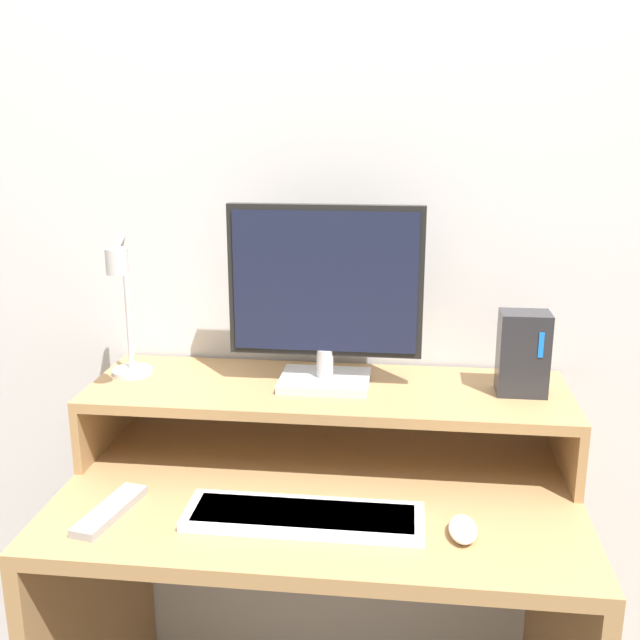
# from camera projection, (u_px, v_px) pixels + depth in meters

# --- Properties ---
(wall_back) EXTENTS (6.00, 0.05, 2.50)m
(wall_back) POSITION_uv_depth(u_px,v_px,m) (337.00, 216.00, 1.70)
(wall_back) COLOR silver
(wall_back) RESTS_ON ground_plane
(desk) EXTENTS (1.03, 0.62, 0.75)m
(desk) POSITION_uv_depth(u_px,v_px,m) (320.00, 587.00, 1.57)
(desk) COLOR #A87F51
(desk) RESTS_ON ground_plane
(monitor_shelf) EXTENTS (1.03, 0.32, 0.16)m
(monitor_shelf) POSITION_uv_depth(u_px,v_px,m) (328.00, 397.00, 1.61)
(monitor_shelf) COLOR #A87F51
(monitor_shelf) RESTS_ON desk
(monitor) EXTENTS (0.41, 0.15, 0.39)m
(monitor) POSITION_uv_depth(u_px,v_px,m) (325.00, 295.00, 1.56)
(monitor) COLOR #BCBCC1
(monitor) RESTS_ON monitor_shelf
(desk_lamp) EXTENTS (0.12, 0.24, 0.32)m
(desk_lamp) POSITION_uv_depth(u_px,v_px,m) (125.00, 310.00, 1.57)
(desk_lamp) COLOR silver
(desk_lamp) RESTS_ON monitor_shelf
(router_dock) EXTENTS (0.10, 0.08, 0.17)m
(router_dock) POSITION_uv_depth(u_px,v_px,m) (523.00, 353.00, 1.54)
(router_dock) COLOR #28282D
(router_dock) RESTS_ON monitor_shelf
(keyboard) EXTENTS (0.44, 0.13, 0.02)m
(keyboard) POSITION_uv_depth(u_px,v_px,m) (304.00, 516.00, 1.37)
(keyboard) COLOR white
(keyboard) RESTS_ON desk
(mouse) EXTENTS (0.05, 0.09, 0.03)m
(mouse) POSITION_uv_depth(u_px,v_px,m) (463.00, 529.00, 1.32)
(mouse) COLOR white
(mouse) RESTS_ON desk
(remote_control) EXTENTS (0.08, 0.19, 0.02)m
(remote_control) POSITION_uv_depth(u_px,v_px,m) (110.00, 511.00, 1.40)
(remote_control) COLOR #99999E
(remote_control) RESTS_ON desk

